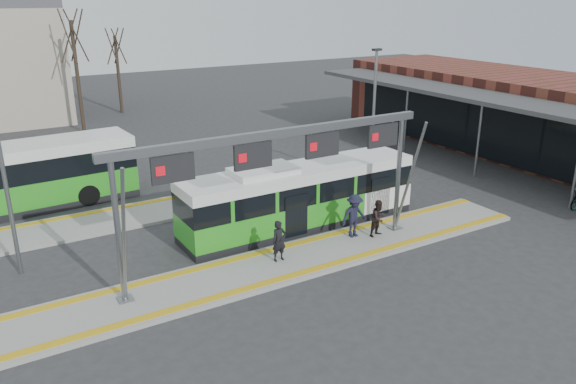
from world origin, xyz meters
name	(u,v)px	position (x,y,z in m)	size (l,w,h in m)	color
ground	(293,263)	(0.00, 0.00, 0.00)	(120.00, 120.00, 0.00)	#2D2D30
platform_main	(293,261)	(0.00, 0.00, 0.07)	(22.00, 3.00, 0.15)	gray
platform_second	(132,216)	(-4.00, 8.00, 0.07)	(20.00, 3.00, 0.15)	gray
tactile_main	(293,259)	(0.00, 0.00, 0.16)	(22.00, 2.65, 0.02)	gold
tactile_second	(125,206)	(-4.00, 9.15, 0.16)	(20.00, 0.35, 0.02)	gold
gantry	(281,157)	(-0.35, 0.25, 4.30)	(13.00, 1.68, 5.20)	slate
station_building	(557,120)	(21.83, 4.00, 2.53)	(11.50, 32.00, 5.00)	brown
hero_bus	(299,197)	(2.21, 3.04, 1.40)	(11.13, 2.41, 3.05)	black
passenger_a	(279,241)	(-0.49, 0.21, 0.97)	(0.59, 0.39, 1.63)	black
passenger_b	(379,218)	(4.35, 0.09, 0.95)	(0.78, 0.61, 1.60)	black
passenger_c	(354,216)	(3.39, 0.54, 1.10)	(1.23, 0.70, 1.90)	black
tree_left	(73,37)	(-2.11, 27.05, 7.07)	(1.40, 1.40, 9.32)	#382B21
tree_mid	(116,47)	(2.48, 33.17, 5.71)	(1.40, 1.40, 7.53)	#382B21
lamp_west	(0,154)	(-9.27, 4.54, 4.67)	(0.50, 0.25, 8.85)	slate
lamp_east	(374,113)	(8.99, 6.32, 3.90)	(0.50, 0.25, 7.31)	slate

